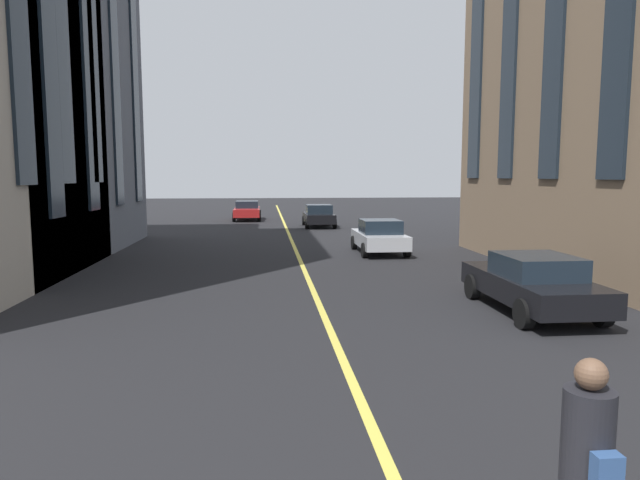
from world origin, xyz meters
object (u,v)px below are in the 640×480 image
object	(u,v)px
pedestrian_near	(586,476)
car_black_oncoming	(533,282)
car_red_mid	(247,210)
car_silver_near	(380,236)
car_black_parked_b	(319,216)

from	to	relation	value
pedestrian_near	car_black_oncoming	bearing A→B (deg)	-24.18
car_black_oncoming	car_red_mid	size ratio (longest dim) A/B	1.00
car_silver_near	car_red_mid	xyz separation A→B (m)	(18.13, 5.94, 0.00)
pedestrian_near	car_black_parked_b	bearing A→B (deg)	-1.84
car_red_mid	pedestrian_near	bearing A→B (deg)	-174.38
car_black_oncoming	car_silver_near	xyz separation A→B (m)	(10.20, 1.52, -0.00)
car_black_parked_b	car_red_mid	bearing A→B (deg)	37.74
car_black_parked_b	car_red_mid	size ratio (longest dim) A/B	0.89
car_black_parked_b	car_red_mid	world-z (taller)	car_black_parked_b
car_red_mid	pedestrian_near	distance (m)	37.04
car_black_parked_b	pedestrian_near	size ratio (longest dim) A/B	2.12
car_black_parked_b	pedestrian_near	xyz separation A→B (m)	(-30.89, 0.99, 0.23)
car_red_mid	pedestrian_near	size ratio (longest dim) A/B	2.39
pedestrian_near	car_silver_near	bearing A→B (deg)	-7.05
car_black_parked_b	car_red_mid	distance (m)	7.54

